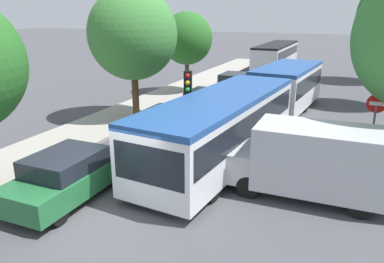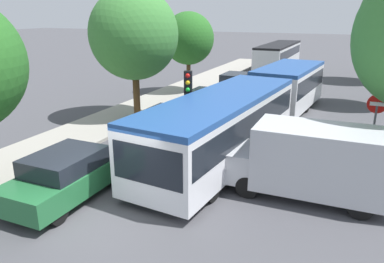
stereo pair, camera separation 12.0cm
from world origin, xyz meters
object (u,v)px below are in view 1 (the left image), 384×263
object	(u,v)px
traffic_light	(188,93)
tree_left_far	(187,39)
white_van	(315,160)
queued_car_silver	(234,84)
city_bus_rear	(276,54)
queued_car_graphite	(166,125)
tree_left_mid	(133,34)
queued_car_green	(69,175)
no_entry_sign	(374,119)
queued_car_blue	(204,102)
articulated_bus	(255,104)

from	to	relation	value
traffic_light	tree_left_far	distance (m)	11.90
traffic_light	tree_left_far	size ratio (longest dim) A/B	0.60
white_van	queued_car_silver	bearing A→B (deg)	-64.32
tree_left_far	city_bus_rear	bearing A→B (deg)	78.15
city_bus_rear	queued_car_graphite	xyz separation A→B (m)	(0.08, -25.64, -0.67)
tree_left_far	white_van	bearing A→B (deg)	-52.06
queued_car_graphite	tree_left_mid	size ratio (longest dim) A/B	0.62
queued_car_green	tree_left_far	distance (m)	16.64
queued_car_graphite	white_van	size ratio (longest dim) A/B	0.86
no_entry_sign	tree_left_far	distance (m)	15.33
queued_car_graphite	tree_left_far	bearing A→B (deg)	18.95
queued_car_green	white_van	xyz separation A→B (m)	(7.01, 3.12, 0.47)
queued_car_graphite	traffic_light	size ratio (longest dim) A/B	1.27
queued_car_graphite	traffic_light	distance (m)	2.42
white_van	traffic_light	xyz separation A→B (m)	(-5.25, 2.15, 1.26)
queued_car_green	tree_left_mid	distance (m)	10.04
queued_car_silver	white_van	world-z (taller)	white_van
city_bus_rear	tree_left_far	bearing A→B (deg)	168.88
queued_car_blue	traffic_light	world-z (taller)	traffic_light
queued_car_graphite	traffic_light	xyz separation A→B (m)	(1.47, -0.82, 1.74)
queued_car_graphite	queued_car_silver	distance (m)	11.04
traffic_light	queued_car_green	bearing A→B (deg)	-36.09
queued_car_blue	traffic_light	distance (m)	6.27
city_bus_rear	tree_left_mid	xyz separation A→B (m)	(-3.16, -22.88, 3.08)
queued_car_blue	traffic_light	size ratio (longest dim) A/B	1.21
queued_car_silver	traffic_light	distance (m)	12.10
queued_car_silver	tree_left_mid	size ratio (longest dim) A/B	0.63
queued_car_graphite	no_entry_sign	size ratio (longest dim) A/B	1.53
articulated_bus	queued_car_green	distance (m)	9.45
queued_car_green	traffic_light	bearing A→B (deg)	-18.16
white_van	tree_left_mid	distance (m)	11.94
articulated_bus	queued_car_graphite	size ratio (longest dim) A/B	4.14
city_bus_rear	queued_car_graphite	distance (m)	25.65
queued_car_green	tree_left_far	world-z (taller)	tree_left_far
queued_car_silver	white_van	xyz separation A→B (m)	(6.89, -14.00, 0.48)
queued_car_green	traffic_light	xyz separation A→B (m)	(1.76, 5.27, 1.72)
queued_car_blue	tree_left_mid	bearing A→B (deg)	125.59
articulated_bus	tree_left_far	distance (m)	10.34
white_van	traffic_light	world-z (taller)	traffic_light
no_entry_sign	traffic_light	bearing A→B (deg)	-80.32
queued_car_silver	queued_car_blue	bearing A→B (deg)	-178.89
white_van	tree_left_far	size ratio (longest dim) A/B	0.88
no_entry_sign	tree_left_far	size ratio (longest dim) A/B	0.50
articulated_bus	queued_car_silver	distance (m)	9.25
queued_car_graphite	queued_car_silver	size ratio (longest dim) A/B	1.00
queued_car_silver	no_entry_sign	bearing A→B (deg)	-140.85
no_entry_sign	queued_car_silver	bearing A→B (deg)	-141.17
articulated_bus	queued_car_blue	size ratio (longest dim) A/B	4.34
queued_car_silver	tree_left_far	size ratio (longest dim) A/B	0.76
queued_car_blue	tree_left_mid	distance (m)	5.41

